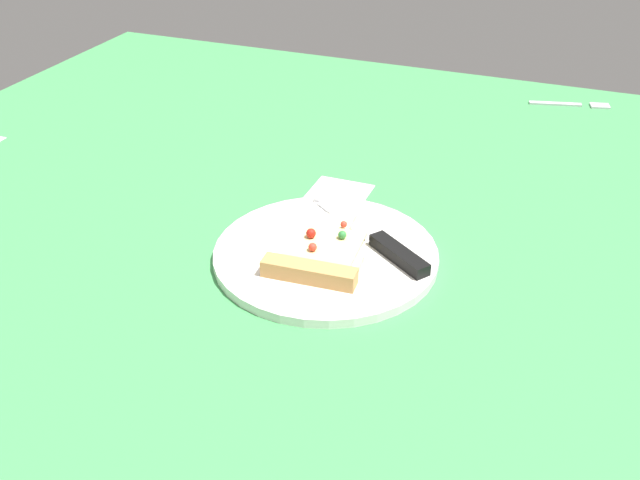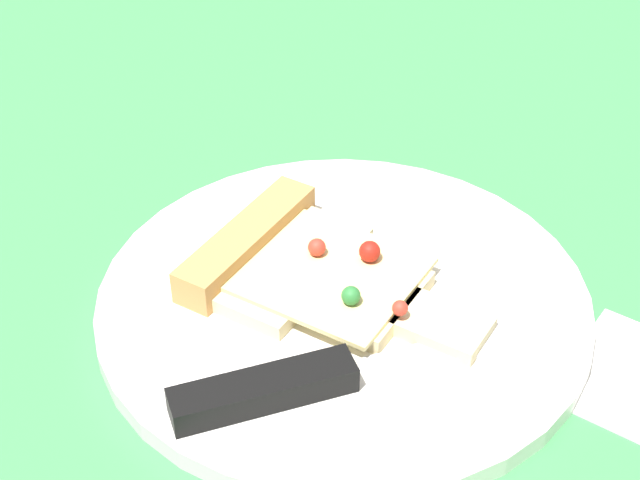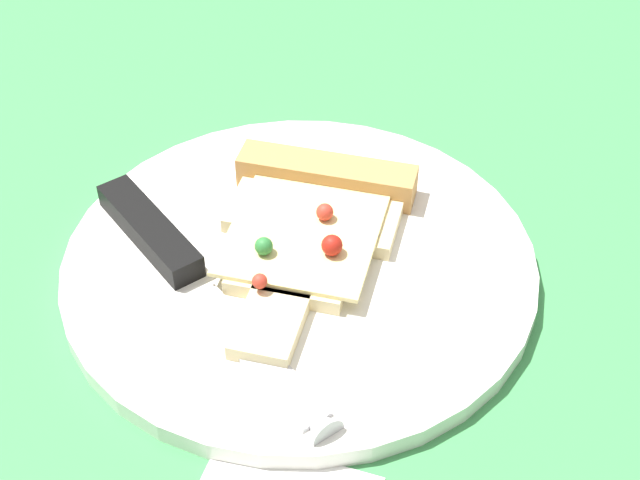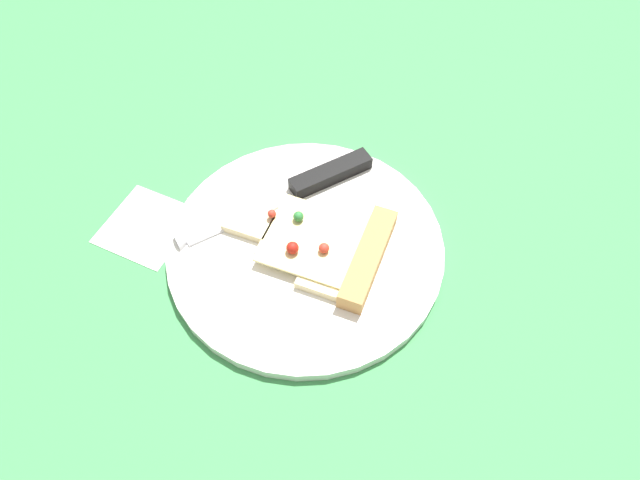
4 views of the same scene
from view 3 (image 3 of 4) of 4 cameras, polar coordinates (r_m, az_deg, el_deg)
The scene contains 4 objects.
ground_plane at distance 55.86cm, azimuth 7.07°, elevation -8.26°, with size 149.98×149.98×3.00cm.
plate at distance 58.84cm, azimuth -1.25°, elevation -1.51°, with size 29.66×29.66×1.29cm, color white.
pizza_slice at distance 59.71cm, azimuth -0.61°, elevation 1.15°, with size 17.88×12.15×2.61cm.
knife at distance 57.10cm, azimuth -8.16°, elevation -1.98°, with size 15.63×20.77×2.45cm.
Camera 3 is at (35.55, 4.55, 41.34)cm, focal length 52.42 mm.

